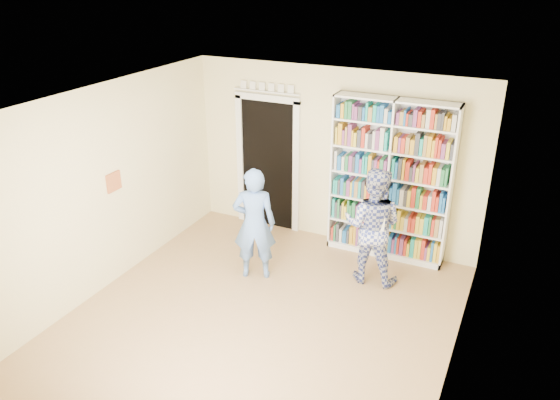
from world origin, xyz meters
name	(u,v)px	position (x,y,z in m)	size (l,w,h in m)	color
floor	(258,322)	(0.00, 0.00, 0.00)	(5.00, 5.00, 0.00)	#A37B4E
ceiling	(254,106)	(0.00, 0.00, 2.70)	(5.00, 5.00, 0.00)	white
wall_back	(334,157)	(0.00, 2.50, 1.35)	(4.50, 4.50, 0.00)	beige
wall_left	(102,190)	(-2.25, 0.00, 1.35)	(5.00, 5.00, 0.00)	beige
wall_right	(462,268)	(2.25, 0.00, 1.35)	(5.00, 5.00, 0.00)	beige
bookshelf	(390,180)	(0.92, 2.34, 1.20)	(1.72, 0.32, 2.37)	white
doorway	(268,158)	(-1.10, 2.48, 1.18)	(1.10, 0.08, 2.43)	black
wall_art	(114,182)	(-2.23, 0.20, 1.40)	(0.03, 0.25, 0.25)	brown
man_blue	(254,224)	(-0.55, 0.96, 0.80)	(0.58, 0.38, 1.60)	#5B83CB
man_plaid	(372,226)	(0.93, 1.55, 0.82)	(0.80, 0.62, 1.64)	navy
paper_sheet	(377,226)	(1.04, 1.36, 0.92)	(0.19, 0.01, 0.27)	white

